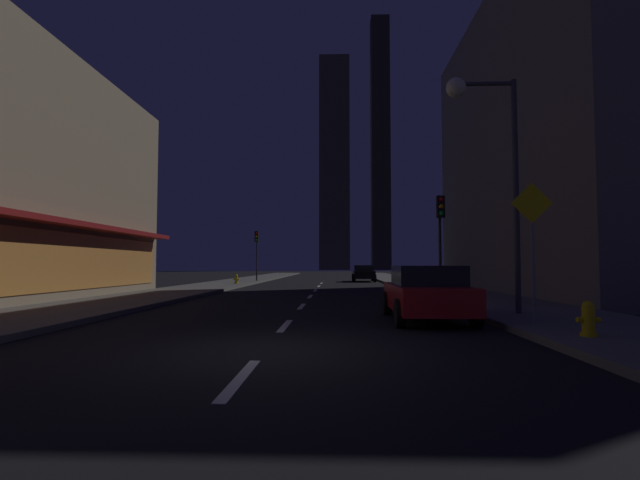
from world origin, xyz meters
TOP-DOWN VIEW (x-y plane):
  - ground_plane at (0.00, 32.00)m, footprint 78.00×136.00m
  - sidewalk_right at (7.00, 32.00)m, footprint 4.00×76.00m
  - sidewalk_left at (-7.00, 32.00)m, footprint 4.00×76.00m
  - lane_marking_center at (0.00, 13.60)m, footprint 0.16×33.40m
  - building_apartment_right at (14.50, 16.00)m, footprint 11.00×20.00m
  - skyscraper_distant_tall at (0.56, 128.29)m, footprint 8.92×6.15m
  - skyscraper_distant_mid at (14.01, 126.46)m, footprint 5.37×5.87m
  - car_parked_near at (3.60, 4.32)m, footprint 1.98×4.24m
  - car_parked_far at (3.60, 33.06)m, footprint 1.98×4.24m
  - fire_hydrant_yellow_near at (5.90, 0.81)m, footprint 0.42×0.30m
  - fire_hydrant_far_left at (-5.90, 24.77)m, footprint 0.42×0.30m
  - traffic_light_near_right at (5.50, 11.12)m, footprint 0.32×0.48m
  - traffic_light_far_left at (-5.50, 30.72)m, footprint 0.32×0.48m
  - street_lamp_right at (5.38, 4.90)m, footprint 1.96×0.56m
  - pedestrian_crossing_sign at (5.60, 2.46)m, footprint 0.91×0.08m

SIDE VIEW (x-z plane):
  - ground_plane at x=0.00m, z-range -0.10..0.00m
  - lane_marking_center at x=0.00m, z-range 0.00..0.01m
  - sidewalk_right at x=7.00m, z-range 0.00..0.15m
  - sidewalk_left at x=-7.00m, z-range 0.00..0.15m
  - fire_hydrant_yellow_near at x=5.90m, z-range 0.13..0.78m
  - fire_hydrant_far_left at x=-5.90m, z-range 0.13..0.78m
  - car_parked_near at x=3.60m, z-range 0.02..1.47m
  - car_parked_far at x=3.60m, z-range 0.02..1.47m
  - pedestrian_crossing_sign at x=5.60m, z-range 0.44..3.59m
  - traffic_light_near_right at x=5.50m, z-range 1.09..5.29m
  - traffic_light_far_left at x=-5.50m, z-range 1.09..5.29m
  - street_lamp_right at x=5.38m, z-range 1.78..8.36m
  - building_apartment_right at x=14.50m, z-range 0.00..15.47m
  - skyscraper_distant_tall at x=0.56m, z-range 0.00..63.45m
  - skyscraper_distant_mid at x=14.01m, z-range 0.00..74.27m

